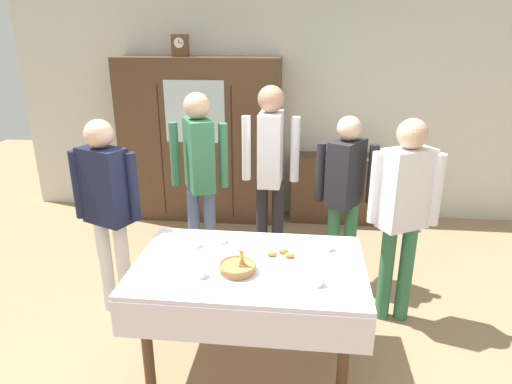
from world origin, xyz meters
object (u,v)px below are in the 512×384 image
object	(u,v)px
mantel_clock	(180,45)
tea_cup_far_left	(327,248)
person_by_cabinet	(404,204)
person_beside_shelf	(345,186)
wall_cabinet	(201,141)
tea_cup_mid_right	(221,240)
tea_cup_front_edge	(317,282)
dining_table	(249,281)
pastry_plate	(281,256)
tea_cup_center	(196,243)
spoon_far_left	(260,289)
bread_basket	(237,267)
person_near_right_end	(270,161)
tea_cup_near_left	(201,274)
bookshelf_low	(339,188)
spoon_mid_right	(344,278)
book_stack	(341,153)
person_behind_table_left	(107,200)
person_behind_table_right	(199,168)

from	to	relation	value
mantel_clock	tea_cup_far_left	xyz separation A→B (m)	(1.60, -2.33, -1.25)
person_by_cabinet	person_beside_shelf	world-z (taller)	person_by_cabinet
wall_cabinet	tea_cup_mid_right	size ratio (longest dim) A/B	14.80
tea_cup_mid_right	tea_cup_front_edge	size ratio (longest dim) A/B	1.00
tea_cup_mid_right	dining_table	bearing A→B (deg)	-51.20
person_beside_shelf	pastry_plate	bearing A→B (deg)	-114.86
tea_cup_mid_right	tea_cup_center	world-z (taller)	same
dining_table	spoon_far_left	bearing A→B (deg)	-69.60
dining_table	pastry_plate	size ratio (longest dim) A/B	5.35
spoon_far_left	bread_basket	bearing A→B (deg)	131.00
mantel_clock	person_near_right_end	bearing A→B (deg)	-47.55
wall_cabinet	tea_cup_near_left	bearing A→B (deg)	-77.24
dining_table	mantel_clock	xyz separation A→B (m)	(-1.08, 2.59, 1.39)
spoon_far_left	tea_cup_far_left	bearing A→B (deg)	52.38
mantel_clock	bookshelf_low	distance (m)	2.47
dining_table	spoon_mid_right	bearing A→B (deg)	-8.86
dining_table	book_stack	size ratio (longest dim) A/B	6.90
tea_cup_mid_right	person_behind_table_left	size ratio (longest dim) A/B	0.08
tea_cup_near_left	person_by_cabinet	distance (m)	1.60
tea_cup_center	person_by_cabinet	size ratio (longest dim) A/B	0.08
person_behind_table_left	bread_basket	bearing A→B (deg)	-29.48
spoon_far_left	person_behind_table_right	world-z (taller)	person_behind_table_right
spoon_mid_right	person_near_right_end	bearing A→B (deg)	111.32
wall_cabinet	spoon_mid_right	size ratio (longest dim) A/B	16.17
bread_basket	person_behind_table_right	bearing A→B (deg)	112.27
tea_cup_mid_right	person_by_cabinet	world-z (taller)	person_by_cabinet
spoon_far_left	wall_cabinet	bearing A→B (deg)	109.29
bookshelf_low	tea_cup_center	xyz separation A→B (m)	(-1.16, -2.42, 0.40)
bookshelf_low	person_beside_shelf	world-z (taller)	person_beside_shelf
book_stack	person_beside_shelf	world-z (taller)	person_beside_shelf
bread_basket	pastry_plate	distance (m)	0.33
person_behind_table_right	person_near_right_end	world-z (taller)	person_near_right_end
spoon_mid_right	mantel_clock	bearing A→B (deg)	122.15
person_near_right_end	tea_cup_center	bearing A→B (deg)	-110.50
tea_cup_far_left	person_near_right_end	xyz separation A→B (m)	(-0.48, 1.11, 0.28)
tea_cup_near_left	person_beside_shelf	size ratio (longest dim) A/B	0.08
tea_cup_near_left	tea_cup_front_edge	bearing A→B (deg)	-1.54
tea_cup_center	person_near_right_end	size ratio (longest dim) A/B	0.07
tea_cup_mid_right	person_behind_table_left	xyz separation A→B (m)	(-0.93, 0.25, 0.17)
tea_cup_center	dining_table	bearing A→B (deg)	-28.86
tea_cup_far_left	wall_cabinet	bearing A→B (deg)	121.22
wall_cabinet	bookshelf_low	distance (m)	1.75
person_by_cabinet	bread_basket	bearing A→B (deg)	-146.88
tea_cup_mid_right	bread_basket	xyz separation A→B (m)	(0.17, -0.38, 0.01)
wall_cabinet	book_stack	bearing A→B (deg)	1.74
bookshelf_low	pastry_plate	size ratio (longest dim) A/B	4.07
bookshelf_low	person_by_cabinet	bearing A→B (deg)	-80.88
bookshelf_low	tea_cup_mid_right	distance (m)	2.58
book_stack	person_behind_table_right	world-z (taller)	person_behind_table_right
tea_cup_mid_right	tea_cup_near_left	xyz separation A→B (m)	(-0.04, -0.48, 0.00)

